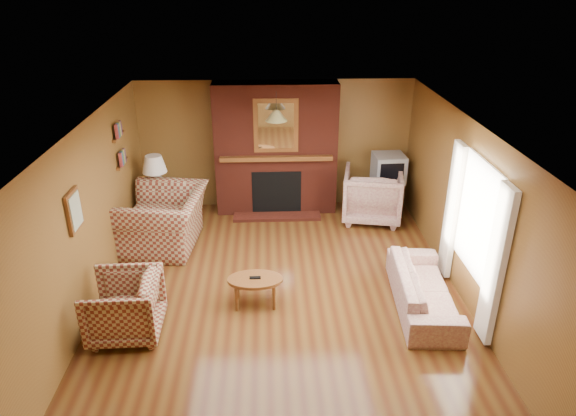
{
  "coord_description": "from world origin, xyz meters",
  "views": [
    {
      "loc": [
        -0.17,
        -5.91,
        4.13
      ],
      "look_at": [
        0.12,
        0.6,
        1.12
      ],
      "focal_mm": 32.0,
      "sensor_mm": 36.0,
      "label": 1
    }
  ],
  "objects_px": {
    "side_table": "(159,209)",
    "floral_sofa": "(424,289)",
    "tv_stand": "(386,196)",
    "plaid_armchair": "(124,306)",
    "floral_armchair": "(372,195)",
    "crt_tv": "(389,168)",
    "fireplace": "(276,150)",
    "coffee_table": "(255,282)",
    "plaid_loveseat": "(165,220)",
    "table_lamp": "(155,173)"
  },
  "relations": [
    {
      "from": "side_table",
      "to": "floral_sofa",
      "type": "bearing_deg",
      "value": -33.74
    },
    {
      "from": "tv_stand",
      "to": "plaid_armchair",
      "type": "bearing_deg",
      "value": -135.93
    },
    {
      "from": "floral_armchair",
      "to": "crt_tv",
      "type": "distance_m",
      "value": 0.6
    },
    {
      "from": "side_table",
      "to": "fireplace",
      "type": "bearing_deg",
      "value": 14.29
    },
    {
      "from": "fireplace",
      "to": "side_table",
      "type": "relative_size",
      "value": 4.04
    },
    {
      "from": "coffee_table",
      "to": "plaid_loveseat",
      "type": "bearing_deg",
      "value": 130.89
    },
    {
      "from": "fireplace",
      "to": "tv_stand",
      "type": "bearing_deg",
      "value": -5.15
    },
    {
      "from": "fireplace",
      "to": "side_table",
      "type": "distance_m",
      "value": 2.34
    },
    {
      "from": "floral_sofa",
      "to": "coffee_table",
      "type": "distance_m",
      "value": 2.26
    },
    {
      "from": "tv_stand",
      "to": "crt_tv",
      "type": "bearing_deg",
      "value": -86.55
    },
    {
      "from": "plaid_armchair",
      "to": "side_table",
      "type": "bearing_deg",
      "value": -178.47
    },
    {
      "from": "crt_tv",
      "to": "tv_stand",
      "type": "bearing_deg",
      "value": 90.0
    },
    {
      "from": "floral_sofa",
      "to": "tv_stand",
      "type": "distance_m",
      "value": 3.03
    },
    {
      "from": "fireplace",
      "to": "table_lamp",
      "type": "xyz_separation_m",
      "value": [
        -2.1,
        -0.53,
        -0.2
      ]
    },
    {
      "from": "fireplace",
      "to": "plaid_loveseat",
      "type": "height_order",
      "value": "fireplace"
    },
    {
      "from": "plaid_loveseat",
      "to": "table_lamp",
      "type": "height_order",
      "value": "table_lamp"
    },
    {
      "from": "plaid_loveseat",
      "to": "side_table",
      "type": "height_order",
      "value": "plaid_loveseat"
    },
    {
      "from": "floral_sofa",
      "to": "tv_stand",
      "type": "relative_size",
      "value": 2.98
    },
    {
      "from": "floral_armchair",
      "to": "table_lamp",
      "type": "height_order",
      "value": "table_lamp"
    },
    {
      "from": "plaid_armchair",
      "to": "side_table",
      "type": "distance_m",
      "value": 3.09
    },
    {
      "from": "floral_armchair",
      "to": "side_table",
      "type": "xyz_separation_m",
      "value": [
        -3.82,
        -0.05,
        -0.18
      ]
    },
    {
      "from": "floral_armchair",
      "to": "tv_stand",
      "type": "distance_m",
      "value": 0.48
    },
    {
      "from": "side_table",
      "to": "crt_tv",
      "type": "height_order",
      "value": "crt_tv"
    },
    {
      "from": "plaid_armchair",
      "to": "floral_sofa",
      "type": "distance_m",
      "value": 3.87
    },
    {
      "from": "floral_sofa",
      "to": "crt_tv",
      "type": "distance_m",
      "value": 3.08
    },
    {
      "from": "plaid_loveseat",
      "to": "floral_sofa",
      "type": "bearing_deg",
      "value": 69.28
    },
    {
      "from": "coffee_table",
      "to": "side_table",
      "type": "distance_m",
      "value": 3.07
    },
    {
      "from": "fireplace",
      "to": "plaid_armchair",
      "type": "xyz_separation_m",
      "value": [
        -1.95,
        -3.62,
        -0.78
      ]
    },
    {
      "from": "coffee_table",
      "to": "crt_tv",
      "type": "relative_size",
      "value": 1.31
    },
    {
      "from": "side_table",
      "to": "crt_tv",
      "type": "bearing_deg",
      "value": 4.74
    },
    {
      "from": "plaid_armchair",
      "to": "floral_sofa",
      "type": "xyz_separation_m",
      "value": [
        3.85,
        0.41,
        -0.13
      ]
    },
    {
      "from": "floral_sofa",
      "to": "coffee_table",
      "type": "xyz_separation_m",
      "value": [
        -2.25,
        0.15,
        0.07
      ]
    },
    {
      "from": "floral_armchair",
      "to": "table_lamp",
      "type": "bearing_deg",
      "value": 11.86
    },
    {
      "from": "plaid_loveseat",
      "to": "crt_tv",
      "type": "relative_size",
      "value": 2.5
    },
    {
      "from": "plaid_loveseat",
      "to": "plaid_armchair",
      "type": "height_order",
      "value": "plaid_loveseat"
    },
    {
      "from": "floral_sofa",
      "to": "crt_tv",
      "type": "bearing_deg",
      "value": 1.47
    },
    {
      "from": "tv_stand",
      "to": "coffee_table",
      "type": "bearing_deg",
      "value": -126.47
    },
    {
      "from": "fireplace",
      "to": "plaid_loveseat",
      "type": "distance_m",
      "value": 2.39
    },
    {
      "from": "floral_armchair",
      "to": "side_table",
      "type": "distance_m",
      "value": 3.82
    },
    {
      "from": "floral_sofa",
      "to": "side_table",
      "type": "xyz_separation_m",
      "value": [
        -4.0,
        2.67,
        0.03
      ]
    },
    {
      "from": "floral_sofa",
      "to": "side_table",
      "type": "distance_m",
      "value": 4.81
    },
    {
      "from": "coffee_table",
      "to": "side_table",
      "type": "xyz_separation_m",
      "value": [
        -1.75,
        2.52,
        -0.05
      ]
    },
    {
      "from": "plaid_loveseat",
      "to": "crt_tv",
      "type": "height_order",
      "value": "crt_tv"
    },
    {
      "from": "plaid_armchair",
      "to": "coffee_table",
      "type": "bearing_deg",
      "value": 107.98
    },
    {
      "from": "coffee_table",
      "to": "crt_tv",
      "type": "distance_m",
      "value": 3.78
    },
    {
      "from": "plaid_loveseat",
      "to": "plaid_armchair",
      "type": "relative_size",
      "value": 1.64
    },
    {
      "from": "coffee_table",
      "to": "side_table",
      "type": "height_order",
      "value": "side_table"
    },
    {
      "from": "fireplace",
      "to": "crt_tv",
      "type": "bearing_deg",
      "value": -5.3
    },
    {
      "from": "plaid_loveseat",
      "to": "floral_armchair",
      "type": "xyz_separation_m",
      "value": [
        3.57,
        0.84,
        0.01
      ]
    },
    {
      "from": "fireplace",
      "to": "coffee_table",
      "type": "relative_size",
      "value": 3.22
    }
  ]
}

